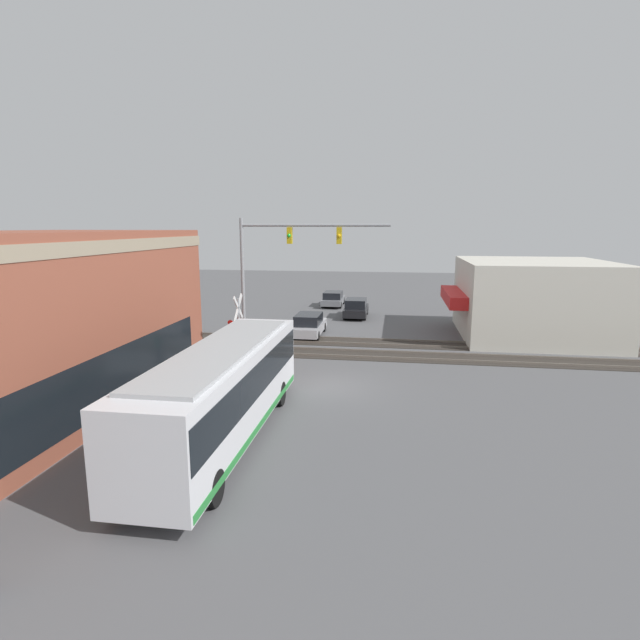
% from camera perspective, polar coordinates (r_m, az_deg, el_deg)
% --- Properties ---
extents(ground_plane, '(120.00, 120.00, 0.00)m').
position_cam_1_polar(ground_plane, '(23.57, 0.96, -7.57)').
color(ground_plane, '#565659').
extents(shop_building, '(9.91, 10.45, 5.12)m').
position_cam_1_polar(shop_building, '(36.46, 23.07, 2.22)').
color(shop_building, beige).
rests_on(shop_building, ground).
extents(city_bus, '(11.72, 2.59, 3.34)m').
position_cam_1_polar(city_bus, '(17.66, -11.06, -7.78)').
color(city_bus, silver).
rests_on(city_bus, ground).
extents(traffic_signal_gantry, '(0.42, 8.31, 7.83)m').
position_cam_1_polar(traffic_signal_gantry, '(27.90, -4.49, 7.17)').
color(traffic_signal_gantry, gray).
rests_on(traffic_signal_gantry, ground).
extents(crossing_signal, '(1.41, 1.18, 3.81)m').
position_cam_1_polar(crossing_signal, '(27.03, -9.30, -0.31)').
color(crossing_signal, gray).
rests_on(crossing_signal, ground).
extents(rail_track_near, '(2.60, 60.00, 0.15)m').
position_cam_1_polar(rail_track_near, '(29.28, 2.56, -3.88)').
color(rail_track_near, '#332D28').
rests_on(rail_track_near, ground).
extents(rail_track_far, '(2.60, 60.00, 0.15)m').
position_cam_1_polar(rail_track_far, '(32.37, 3.18, -2.47)').
color(rail_track_far, '#332D28').
rests_on(rail_track_far, ground).
extents(parked_car_silver, '(4.64, 1.82, 1.53)m').
position_cam_1_polar(parked_car_silver, '(34.01, -1.27, -0.64)').
color(parked_car_silver, '#B7B7BC').
rests_on(parked_car_silver, ground).
extents(parked_car_black, '(4.30, 1.82, 1.55)m').
position_cam_1_polar(parked_car_black, '(41.05, 4.14, 1.29)').
color(parked_car_black, black).
rests_on(parked_car_black, ground).
extents(parked_car_grey, '(4.34, 1.82, 1.37)m').
position_cam_1_polar(parked_car_grey, '(46.79, 1.52, 2.38)').
color(parked_car_grey, slate).
rests_on(parked_car_grey, ground).
extents(pedestrian_at_crossing, '(0.34, 0.34, 1.80)m').
position_cam_1_polar(pedestrian_at_crossing, '(26.88, -9.43, -3.37)').
color(pedestrian_at_crossing, black).
rests_on(pedestrian_at_crossing, ground).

